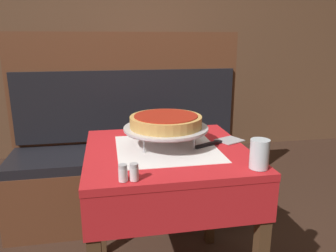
% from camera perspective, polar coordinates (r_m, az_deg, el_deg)
% --- Properties ---
extents(dining_table_front, '(0.72, 0.72, 0.74)m').
position_cam_1_polar(dining_table_front, '(1.52, -0.20, -8.12)').
color(dining_table_front, red).
rests_on(dining_table_front, ground_plane).
extents(dining_table_rear, '(0.75, 0.75, 0.73)m').
position_cam_1_polar(dining_table_rear, '(3.10, -2.62, 3.75)').
color(dining_table_rear, red).
rests_on(dining_table_rear, ground_plane).
extents(booth_bench, '(1.60, 0.49, 1.26)m').
position_cam_1_polar(booth_bench, '(2.31, -6.49, -6.81)').
color(booth_bench, brown).
rests_on(booth_bench, ground_plane).
extents(back_wall_panel, '(6.00, 0.04, 2.40)m').
position_cam_1_polar(back_wall_panel, '(3.51, -6.68, 14.67)').
color(back_wall_panel, brown).
rests_on(back_wall_panel, ground_plane).
extents(pizza_pan_stand, '(0.38, 0.38, 0.09)m').
position_cam_1_polar(pizza_pan_stand, '(1.48, -0.21, -0.50)').
color(pizza_pan_stand, '#ADADB2').
rests_on(pizza_pan_stand, dining_table_front).
extents(deep_dish_pizza, '(0.32, 0.32, 0.05)m').
position_cam_1_polar(deep_dish_pizza, '(1.47, -0.21, 0.88)').
color(deep_dish_pizza, tan).
rests_on(deep_dish_pizza, pizza_pan_stand).
extents(pizza_server, '(0.27, 0.17, 0.01)m').
position_cam_1_polar(pizza_server, '(1.57, 9.09, -2.80)').
color(pizza_server, '#BCBCC1').
rests_on(pizza_server, dining_table_front).
extents(water_glass_near, '(0.07, 0.07, 0.11)m').
position_cam_1_polar(water_glass_near, '(1.29, 15.63, -4.71)').
color(water_glass_near, silver).
rests_on(water_glass_near, dining_table_front).
extents(salt_shaker, '(0.03, 0.03, 0.06)m').
position_cam_1_polar(salt_shaker, '(1.15, -7.85, -8.11)').
color(salt_shaker, silver).
rests_on(salt_shaker, dining_table_front).
extents(pepper_shaker, '(0.03, 0.03, 0.06)m').
position_cam_1_polar(pepper_shaker, '(1.15, -5.91, -7.98)').
color(pepper_shaker, silver).
rests_on(pepper_shaker, dining_table_front).
extents(napkin_holder, '(0.10, 0.05, 0.09)m').
position_cam_1_polar(napkin_holder, '(1.77, -0.57, 0.87)').
color(napkin_holder, '#B2B2B7').
rests_on(napkin_holder, dining_table_front).
extents(condiment_caddy, '(0.12, 0.12, 0.14)m').
position_cam_1_polar(condiment_caddy, '(3.16, -3.80, 6.84)').
color(condiment_caddy, black).
rests_on(condiment_caddy, dining_table_rear).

